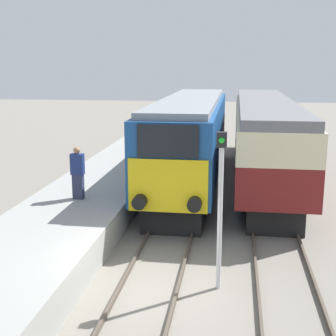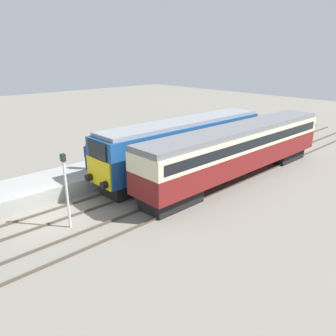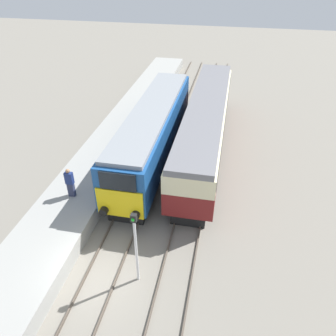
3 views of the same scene
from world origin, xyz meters
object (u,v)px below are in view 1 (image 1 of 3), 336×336
object	(u,v)px
person_on_platform	(78,173)
signal_post	(220,198)
locomotive	(191,137)
passenger_carriage	(264,131)

from	to	relation	value
person_on_platform	signal_post	distance (m)	6.42
locomotive	signal_post	bearing A→B (deg)	-80.54
passenger_carriage	signal_post	distance (m)	12.34
person_on_platform	signal_post	world-z (taller)	signal_post
person_on_platform	passenger_carriage	bearing A→B (deg)	50.79
signal_post	locomotive	bearing A→B (deg)	99.46
passenger_carriage	person_on_platform	size ratio (longest dim) A/B	9.73
locomotive	signal_post	xyz separation A→B (m)	(1.70, -10.20, 0.09)
locomotive	person_on_platform	size ratio (longest dim) A/B	8.33
passenger_carriage	person_on_platform	distance (m)	10.57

